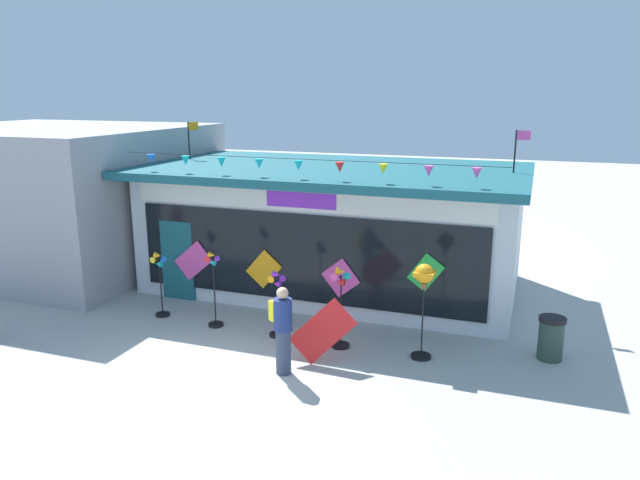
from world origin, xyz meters
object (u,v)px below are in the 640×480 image
wind_spinner_far_left (160,279)px  wind_spinner_right (424,285)px  kite_shop_building (335,226)px  person_mid_plaza (282,328)px  wind_spinner_left (214,288)px  wind_spinner_center_left (277,302)px  wind_spinner_center_right (340,300)px  trash_bin (551,338)px  display_kite_on_ground (323,331)px

wind_spinner_far_left → wind_spinner_right: size_ratio=0.80×
kite_shop_building → person_mid_plaza: 5.46m
wind_spinner_left → wind_spinner_center_left: size_ratio=1.18×
wind_spinner_far_left → wind_spinner_center_left: size_ratio=1.06×
wind_spinner_center_right → person_mid_plaza: (-0.65, -1.46, -0.14)m
kite_shop_building → wind_spinner_right: size_ratio=5.03×
wind_spinner_left → person_mid_plaza: (2.34, -1.60, -0.01)m
person_mid_plaza → wind_spinner_far_left: bearing=98.9°
trash_bin → display_kite_on_ground: size_ratio=0.72×
kite_shop_building → wind_spinner_center_right: 4.19m
wind_spinner_right → person_mid_plaza: 2.83m
wind_spinner_center_left → wind_spinner_right: wind_spinner_right is taller
kite_shop_building → wind_spinner_center_left: 3.90m
trash_bin → display_kite_on_ground: (-4.13, -1.66, 0.21)m
wind_spinner_center_left → display_kite_on_ground: wind_spinner_center_left is taller
person_mid_plaza → trash_bin: (4.68, 2.33, -0.45)m
wind_spinner_left → wind_spinner_right: bearing=-0.9°
wind_spinner_center_left → trash_bin: wind_spinner_center_left is taller
trash_bin → wind_spinner_far_left: bearing=-175.9°
wind_spinner_right → display_kite_on_ground: wind_spinner_right is taller
kite_shop_building → wind_spinner_far_left: kite_shop_building is taller
wind_spinner_center_left → wind_spinner_left: bearing=178.3°
kite_shop_building → display_kite_on_ground: size_ratio=8.05×
wind_spinner_center_right → wind_spinner_left: bearing=177.3°
kite_shop_building → trash_bin: kite_shop_building is taller
wind_spinner_left → wind_spinner_center_right: wind_spinner_left is taller
wind_spinner_left → wind_spinner_right: wind_spinner_right is taller
wind_spinner_far_left → person_mid_plaza: size_ratio=0.92×
wind_spinner_far_left → display_kite_on_ground: bearing=-13.5°
wind_spinner_center_left → wind_spinner_center_right: 1.46m
wind_spinner_right → person_mid_plaza: wind_spinner_right is taller
wind_spinner_far_left → kite_shop_building: bearing=50.0°
wind_spinner_left → wind_spinner_center_right: size_ratio=1.01×
wind_spinner_far_left → wind_spinner_left: size_ratio=0.90×
wind_spinner_right → trash_bin: wind_spinner_right is taller
kite_shop_building → person_mid_plaza: (0.76, -5.35, -0.75)m
wind_spinner_center_right → kite_shop_building: bearing=109.9°
kite_shop_building → display_kite_on_ground: 4.96m
wind_spinner_far_left → wind_spinner_center_left: 3.04m
wind_spinner_right → person_mid_plaza: (-2.30, -1.52, -0.62)m
wind_spinner_left → wind_spinner_center_left: 1.56m
wind_spinner_right → wind_spinner_left: bearing=179.1°
wind_spinner_left → display_kite_on_ground: size_ratio=1.43×
person_mid_plaza → trash_bin: bearing=-30.3°
wind_spinner_left → wind_spinner_center_left: (1.55, -0.05, -0.13)m
kite_shop_building → wind_spinner_far_left: size_ratio=6.27×
wind_spinner_right → person_mid_plaza: size_ratio=1.15×
kite_shop_building → wind_spinner_center_right: bearing=-70.1°
wind_spinner_left → trash_bin: 7.07m
trash_bin → wind_spinner_center_left: bearing=-171.9°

